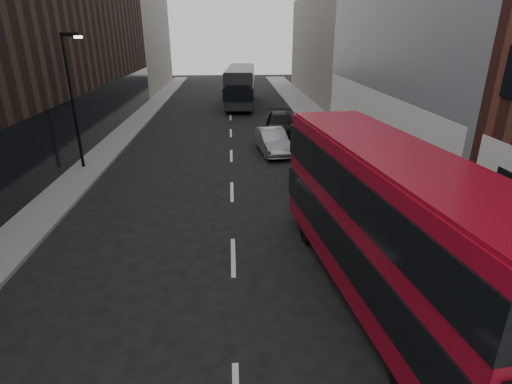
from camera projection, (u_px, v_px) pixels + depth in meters
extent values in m
cube|color=slate|center=(331.00, 134.00, 29.84)|extent=(3.00, 80.00, 0.15)
cube|color=slate|center=(121.00, 137.00, 28.93)|extent=(2.00, 80.00, 0.15)
cube|color=silver|center=(373.00, 120.00, 25.55)|extent=(0.35, 21.00, 3.80)
cube|color=slate|center=(332.00, 14.00, 44.32)|extent=(5.00, 24.00, 18.00)
cube|color=black|center=(79.00, 34.00, 30.77)|extent=(5.00, 24.00, 14.00)
cube|color=slate|center=(139.00, 37.00, 51.32)|extent=(5.00, 20.00, 13.00)
cylinder|color=black|center=(73.00, 103.00, 21.10)|extent=(0.16, 0.16, 7.00)
cube|color=black|center=(69.00, 34.00, 19.85)|extent=(0.90, 0.15, 0.18)
cube|color=#FFF2CC|center=(78.00, 37.00, 19.92)|extent=(0.35, 0.22, 0.12)
cube|color=maroon|center=(386.00, 222.00, 10.87)|extent=(3.72, 11.05, 3.94)
cube|color=black|center=(384.00, 243.00, 11.11)|extent=(3.84, 11.11, 1.08)
cube|color=black|center=(391.00, 187.00, 10.48)|extent=(3.84, 11.11, 1.08)
cube|color=black|center=(320.00, 174.00, 16.02)|extent=(2.09, 0.33, 1.38)
cube|color=maroon|center=(396.00, 151.00, 10.12)|extent=(3.57, 10.60, 0.12)
cylinder|color=black|center=(307.00, 229.00, 14.55)|extent=(0.41, 1.01, 0.98)
cylinder|color=black|center=(363.00, 224.00, 14.91)|extent=(0.41, 1.01, 0.98)
cylinder|color=black|center=(407.00, 381.00, 8.23)|extent=(0.41, 1.01, 0.98)
cylinder|color=black|center=(499.00, 366.00, 8.59)|extent=(0.41, 1.01, 0.98)
cube|color=black|center=(241.00, 85.00, 41.18)|extent=(3.45, 11.80, 3.28)
cube|color=black|center=(241.00, 87.00, 41.26)|extent=(3.57, 11.86, 1.16)
cube|color=black|center=(238.00, 94.00, 35.77)|extent=(2.25, 0.24, 1.48)
cube|color=black|center=(243.00, 79.00, 46.63)|extent=(2.25, 0.24, 1.48)
cube|color=black|center=(240.00, 68.00, 40.55)|extent=(3.31, 11.33, 0.12)
cylinder|color=black|center=(232.00, 95.00, 45.22)|extent=(0.39, 1.08, 1.06)
cylinder|color=black|center=(253.00, 95.00, 45.20)|extent=(0.39, 1.08, 1.06)
cylinder|color=black|center=(227.00, 106.00, 38.30)|extent=(0.39, 1.08, 1.06)
cylinder|color=black|center=(251.00, 106.00, 38.29)|extent=(0.39, 1.08, 1.06)
imported|color=black|center=(311.00, 168.00, 20.28)|extent=(2.28, 4.45, 1.45)
imported|color=gray|center=(272.00, 141.00, 25.20)|extent=(2.21, 4.74, 1.50)
imported|color=black|center=(280.00, 124.00, 29.84)|extent=(2.61, 5.45, 1.53)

